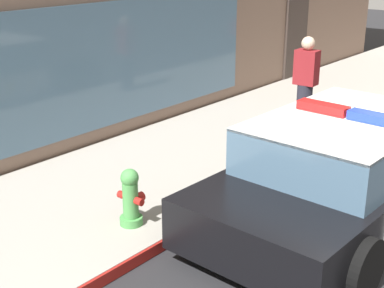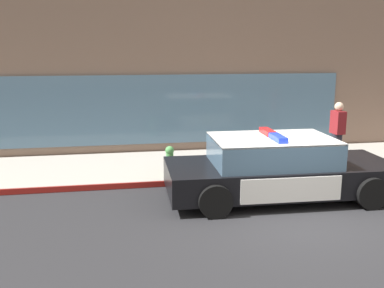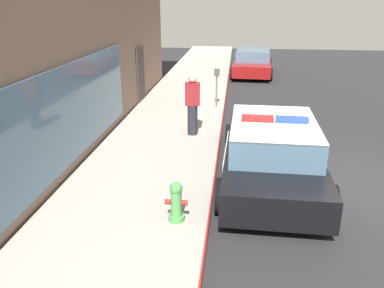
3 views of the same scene
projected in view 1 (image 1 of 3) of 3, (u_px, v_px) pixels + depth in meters
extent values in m
cube|color=#A39E93|center=(184.00, 160.00, 9.02)|extent=(48.00, 3.12, 0.15)
cube|color=maroon|center=(266.00, 186.00, 8.07)|extent=(28.80, 0.04, 0.14)
cube|color=#382D28|center=(295.00, 41.00, 14.13)|extent=(1.00, 0.08, 2.10)
cube|color=black|center=(349.00, 179.00, 7.24)|extent=(5.05, 2.06, 0.60)
cube|color=silver|center=(275.00, 213.00, 5.95)|extent=(1.45, 1.93, 0.05)
cube|color=silver|center=(281.00, 162.00, 7.78)|extent=(2.10, 0.08, 0.51)
cube|color=yellow|center=(280.00, 162.00, 7.79)|extent=(0.22, 0.02, 0.26)
cube|color=slate|center=(346.00, 141.00, 6.91)|extent=(2.64, 1.81, 0.60)
cube|color=silver|center=(348.00, 119.00, 6.81)|extent=(2.64, 1.81, 0.04)
cube|color=red|center=(323.00, 108.00, 7.00)|extent=(0.22, 0.66, 0.11)
cube|color=blue|center=(376.00, 118.00, 6.57)|extent=(0.22, 0.66, 0.11)
cylinder|color=black|center=(339.00, 142.00, 9.07)|extent=(0.69, 0.24, 0.68)
cylinder|color=black|center=(211.00, 210.00, 6.73)|extent=(0.69, 0.24, 0.68)
cylinder|color=black|center=(362.00, 268.00, 5.53)|extent=(0.69, 0.24, 0.68)
cylinder|color=#4C994C|center=(131.00, 220.00, 6.79)|extent=(0.28, 0.28, 0.10)
cylinder|color=#4C994C|center=(131.00, 200.00, 6.70)|extent=(0.19, 0.19, 0.45)
sphere|color=#4C994C|center=(130.00, 178.00, 6.60)|extent=(0.22, 0.22, 0.22)
cylinder|color=#B21E19|center=(129.00, 172.00, 6.57)|extent=(0.06, 0.06, 0.05)
cylinder|color=#B21E19|center=(139.00, 202.00, 6.60)|extent=(0.09, 0.10, 0.09)
cylinder|color=#B21E19|center=(122.00, 195.00, 6.77)|extent=(0.09, 0.10, 0.09)
cylinder|color=#B21E19|center=(139.00, 197.00, 6.81)|extent=(0.10, 0.12, 0.12)
cylinder|color=#23232D|center=(304.00, 107.00, 10.15)|extent=(0.28, 0.28, 0.85)
cube|color=maroon|center=(307.00, 67.00, 9.90)|extent=(0.29, 0.42, 0.62)
sphere|color=beige|center=(308.00, 43.00, 9.76)|extent=(0.24, 0.24, 0.24)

